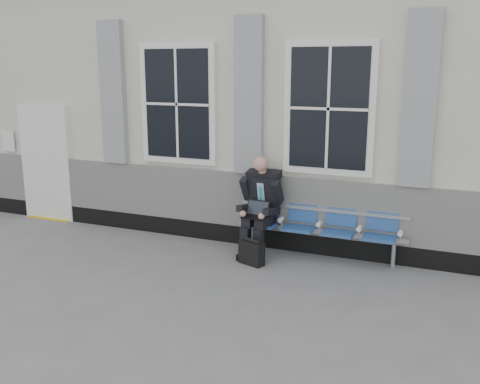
% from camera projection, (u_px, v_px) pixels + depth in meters
% --- Properties ---
extents(ground, '(70.00, 70.00, 0.00)m').
position_uv_depth(ground, '(271.00, 286.00, 7.12)').
color(ground, slate).
rests_on(ground, ground).
extents(station_building, '(14.40, 4.40, 4.49)m').
position_uv_depth(station_building, '(335.00, 102.00, 9.74)').
color(station_building, beige).
rests_on(station_building, ground).
extents(bench, '(2.60, 0.47, 0.91)m').
position_uv_depth(bench, '(320.00, 222.00, 8.07)').
color(bench, '#9EA0A3').
rests_on(bench, ground).
extents(businessman, '(0.65, 0.87, 1.53)m').
position_uv_depth(businessman, '(261.00, 202.00, 8.22)').
color(businessman, black).
rests_on(businessman, ground).
extents(briefcase, '(0.42, 0.28, 0.39)m').
position_uv_depth(briefcase, '(252.00, 253.00, 7.85)').
color(briefcase, black).
rests_on(briefcase, ground).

